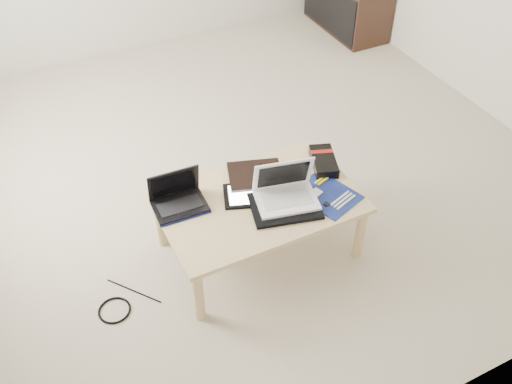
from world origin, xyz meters
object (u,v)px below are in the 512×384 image
coffee_table (259,206)px  white_laptop (285,191)px  netbook (178,199)px  gpu_box (324,161)px  media_cabinet (347,4)px

coffee_table → white_laptop: white_laptop is taller
netbook → gpu_box: (0.89, -0.06, -0.02)m
white_laptop → gpu_box: bearing=25.8°
netbook → coffee_table: bearing=-21.6°
white_laptop → gpu_box: size_ratio=1.27×
coffee_table → netbook: 0.45m
media_cabinet → gpu_box: 2.63m
netbook → white_laptop: 0.59m
gpu_box → coffee_table: bearing=-167.6°
coffee_table → media_cabinet: size_ratio=1.22×
media_cabinet → coffee_table: bearing=-132.7°
media_cabinet → netbook: netbook is taller
media_cabinet → netbook: bearing=-140.1°
media_cabinet → gpu_box: (-1.56, -2.11, 0.18)m
gpu_box → netbook: bearing=176.2°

